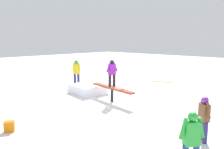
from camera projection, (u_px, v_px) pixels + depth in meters
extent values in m
plane|color=white|center=(112.00, 102.00, 10.35)|extent=(60.00, 60.00, 0.00)
cylinder|color=black|center=(112.00, 95.00, 10.30)|extent=(0.14, 0.14, 0.63)
cube|color=#A53F1E|center=(112.00, 88.00, 10.24)|extent=(2.79, 0.63, 0.08)
cube|color=white|center=(88.00, 89.00, 11.91)|extent=(1.98, 1.72, 0.48)
cube|color=#EA6654|center=(112.00, 87.00, 10.23)|extent=(1.50, 0.50, 0.03)
cylinder|color=#2B1C23|center=(110.00, 81.00, 10.11)|extent=(0.13, 0.13, 0.56)
cylinder|color=#2B1C23|center=(114.00, 80.00, 10.26)|extent=(0.13, 0.13, 0.56)
cube|color=purple|center=(112.00, 69.00, 10.10)|extent=(0.24, 0.34, 0.49)
cylinder|color=purple|center=(109.00, 67.00, 9.96)|extent=(0.12, 0.27, 0.45)
cylinder|color=purple|center=(115.00, 67.00, 10.20)|extent=(0.12, 0.27, 0.45)
sphere|color=black|center=(112.00, 62.00, 10.05)|extent=(0.20, 0.20, 0.20)
cylinder|color=navy|center=(201.00, 129.00, 6.40)|extent=(0.13, 0.13, 0.62)
cylinder|color=navy|center=(205.00, 133.00, 6.16)|extent=(0.13, 0.13, 0.62)
cube|color=brown|center=(204.00, 112.00, 6.19)|extent=(0.37, 0.34, 0.51)
cylinder|color=brown|center=(201.00, 106.00, 6.37)|extent=(0.22, 0.19, 0.46)
cylinder|color=brown|center=(208.00, 111.00, 5.98)|extent=(0.22, 0.19, 0.46)
sphere|color=purple|center=(205.00, 100.00, 6.14)|extent=(0.20, 0.20, 0.20)
cube|color=green|center=(192.00, 133.00, 4.65)|extent=(0.35, 0.38, 0.53)
cylinder|color=green|center=(201.00, 127.00, 4.66)|extent=(0.18, 0.20, 0.47)
cylinder|color=green|center=(183.00, 129.00, 4.59)|extent=(0.18, 0.20, 0.47)
sphere|color=green|center=(193.00, 117.00, 4.59)|extent=(0.21, 0.21, 0.21)
cylinder|color=navy|center=(75.00, 80.00, 13.73)|extent=(0.16, 0.16, 0.80)
cylinder|color=navy|center=(78.00, 80.00, 13.57)|extent=(0.16, 0.16, 0.80)
cube|color=yellow|center=(76.00, 69.00, 13.54)|extent=(0.41, 0.30, 0.62)
cylinder|color=yellow|center=(74.00, 66.00, 13.64)|extent=(0.23, 0.13, 0.55)
cylinder|color=yellow|center=(79.00, 67.00, 13.39)|extent=(0.23, 0.13, 0.55)
sphere|color=green|center=(76.00, 62.00, 13.47)|extent=(0.24, 0.24, 0.24)
cube|color=#82D12A|center=(163.00, 82.00, 15.11)|extent=(1.44, 0.70, 0.02)
cube|color=orange|center=(9.00, 126.00, 6.97)|extent=(0.34, 0.37, 0.34)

